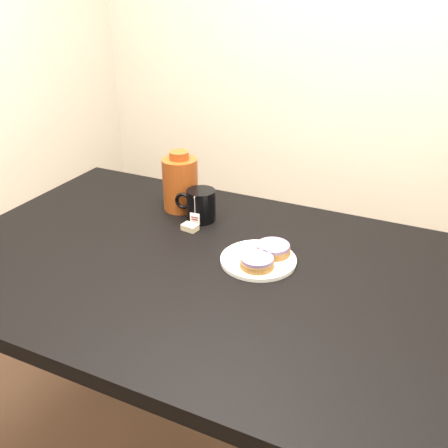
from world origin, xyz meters
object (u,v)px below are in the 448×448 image
object	(u,v)px
bagel_package	(180,183)
plate	(258,259)
mug	(200,205)
table	(204,289)
bagel_back	(273,249)
bagel_front	(257,262)
teabag_pouch	(190,227)

from	to	relation	value
bagel_package	plate	bearing A→B (deg)	-30.37
mug	bagel_package	distance (m)	0.11
table	plate	xyz separation A→B (m)	(0.13, 0.06, 0.09)
bagel_back	bagel_front	xyz separation A→B (m)	(-0.01, -0.08, -0.00)
table	plate	world-z (taller)	plate
table	mug	bearing A→B (deg)	119.11
plate	bagel_package	distance (m)	0.41
plate	teabag_pouch	world-z (taller)	teabag_pouch
plate	mug	distance (m)	0.30
table	teabag_pouch	bearing A→B (deg)	129.33
teabag_pouch	table	bearing A→B (deg)	-50.67
teabag_pouch	bagel_front	bearing A→B (deg)	-24.93
bagel_front	mug	size ratio (longest dim) A/B	0.75
plate	bagel_back	world-z (taller)	bagel_back
bagel_back	bagel_front	bearing A→B (deg)	-99.84
bagel_front	bagel_package	distance (m)	0.44
bagel_front	mug	xyz separation A→B (m)	(-0.26, 0.19, 0.03)
bagel_back	bagel_front	distance (m)	0.08
bagel_package	bagel_front	bearing A→B (deg)	-34.09
bagel_front	bagel_back	bearing A→B (deg)	80.16
mug	bagel_package	xyz separation A→B (m)	(-0.09, 0.05, 0.04)
teabag_pouch	bagel_package	size ratio (longest dim) A/B	0.24
table	mug	world-z (taller)	mug
mug	bagel_package	world-z (taller)	bagel_package
plate	bagel_back	bearing A→B (deg)	57.57
mug	bagel_package	size ratio (longest dim) A/B	0.71
bagel_back	mug	size ratio (longest dim) A/B	0.83
bagel_package	table	bearing A→B (deg)	-50.81
plate	teabag_pouch	size ratio (longest dim) A/B	4.39
table	bagel_back	size ratio (longest dim) A/B	12.65
bagel_front	table	bearing A→B (deg)	-170.34
table	bagel_front	bearing A→B (deg)	9.66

